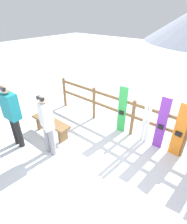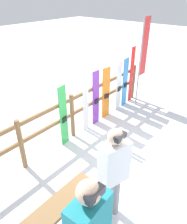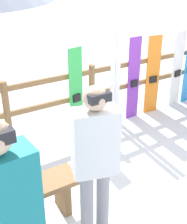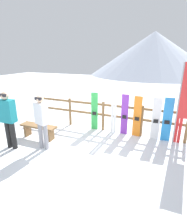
# 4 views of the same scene
# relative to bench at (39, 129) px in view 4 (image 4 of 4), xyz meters

# --- Properties ---
(ground_plane) EXTENTS (40.00, 40.00, 0.00)m
(ground_plane) POSITION_rel_bench_xyz_m (1.81, -0.24, -0.35)
(ground_plane) COLOR white
(mountain_backdrop) EXTENTS (18.00, 18.00, 6.00)m
(mountain_backdrop) POSITION_rel_bench_xyz_m (1.81, 23.49, 2.65)
(mountain_backdrop) COLOR #B2BCD1
(mountain_backdrop) RESTS_ON ground
(fence) EXTENTS (5.77, 0.10, 1.11)m
(fence) POSITION_rel_bench_xyz_m (1.81, 1.49, 0.32)
(fence) COLOR brown
(fence) RESTS_ON ground
(bench) EXTENTS (1.32, 0.36, 0.48)m
(bench) POSITION_rel_bench_xyz_m (0.00, 0.00, 0.00)
(bench) COLOR brown
(bench) RESTS_ON ground
(person_teal) EXTENTS (0.47, 0.28, 1.76)m
(person_teal) POSITION_rel_bench_xyz_m (-0.33, -0.86, 0.67)
(person_teal) COLOR black
(person_teal) RESTS_ON ground
(person_white) EXTENTS (0.46, 0.34, 1.67)m
(person_white) POSITION_rel_bench_xyz_m (0.60, -0.52, 0.62)
(person_white) COLOR gray
(person_white) RESTS_ON ground
(snowboard_green) EXTENTS (0.25, 0.09, 1.44)m
(snowboard_green) POSITION_rel_bench_xyz_m (1.49, 1.44, 0.37)
(snowboard_green) COLOR green
(snowboard_green) RESTS_ON ground
(ski_pair_white) EXTENTS (0.20, 0.02, 1.70)m
(ski_pair_white) POSITION_rel_bench_xyz_m (2.24, 1.44, 0.50)
(ski_pair_white) COLOR white
(ski_pair_white) RESTS_ON ground
(snowboard_purple) EXTENTS (0.25, 0.06, 1.47)m
(snowboard_purple) POSITION_rel_bench_xyz_m (2.63, 1.44, 0.38)
(snowboard_purple) COLOR purple
(snowboard_purple) RESTS_ON ground
(snowboard_orange) EXTENTS (0.28, 0.08, 1.44)m
(snowboard_orange) POSITION_rel_bench_xyz_m (3.07, 1.44, 0.37)
(snowboard_orange) COLOR orange
(snowboard_orange) RESTS_ON ground
(snowboard_white) EXTENTS (0.28, 0.08, 1.45)m
(snowboard_white) POSITION_rel_bench_xyz_m (3.69, 1.44, 0.37)
(snowboard_white) COLOR white
(snowboard_white) RESTS_ON ground
(snowboard_blue) EXTENTS (0.29, 0.08, 1.48)m
(snowboard_blue) POSITION_rel_bench_xyz_m (4.04, 1.44, 0.38)
(snowboard_blue) COLOR #288CE0
(snowboard_blue) RESTS_ON ground
(ski_pair_red) EXTENTS (0.20, 0.02, 1.74)m
(ski_pair_red) POSITION_rel_bench_xyz_m (4.40, 1.44, 0.52)
(ski_pair_red) COLOR red
(ski_pair_red) RESTS_ON ground
(rental_flag) EXTENTS (0.40, 0.04, 2.57)m
(rental_flag) POSITION_rel_bench_xyz_m (4.39, 1.13, 1.23)
(rental_flag) COLOR #99999E
(rental_flag) RESTS_ON ground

